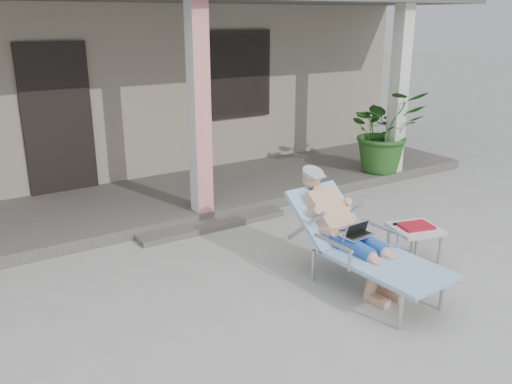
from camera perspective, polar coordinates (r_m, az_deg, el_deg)
ground at (r=5.54m, az=4.78°, el=-9.76°), size 60.00×60.00×0.00m
house at (r=10.83m, az=-16.74°, el=12.50°), size 10.40×5.40×3.30m
porch_deck at (r=7.91m, az=-8.46°, el=-0.60°), size 10.00×2.00×0.15m
porch_step at (r=6.94m, az=-4.49°, el=-3.46°), size 2.00×0.30×0.07m
lounger at (r=5.36m, az=10.35°, el=-2.59°), size 0.78×1.82×1.16m
side_table at (r=6.12m, az=16.41°, el=-3.91°), size 0.59×0.59×0.44m
potted_palm at (r=9.01m, az=13.40°, el=6.32°), size 1.51×1.42×1.34m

